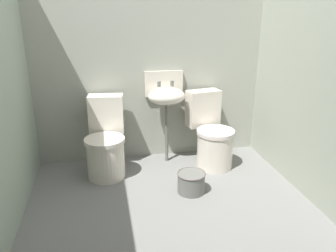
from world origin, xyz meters
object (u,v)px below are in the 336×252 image
toilet_left (106,144)px  toilet_right (211,136)px  sink (166,95)px  bucket (191,182)px

toilet_left → toilet_right: (1.12, 0.00, 0.00)m
toilet_right → toilet_left: bearing=-10.5°
sink → bucket: (0.09, -0.74, -0.65)m
toilet_left → toilet_right: size_ratio=1.00×
toilet_left → toilet_right: bearing=-173.0°
toilet_right → sink: bearing=-32.7°
toilet_left → sink: (0.66, 0.19, 0.43)m
toilet_right → sink: sink is taller
bucket → toilet_left: bearing=144.1°
toilet_right → bucket: (-0.37, -0.55, -0.22)m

